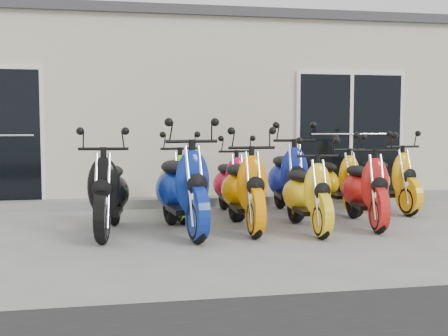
{
  "coord_description": "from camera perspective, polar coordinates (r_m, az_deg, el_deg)",
  "views": [
    {
      "loc": [
        -1.49,
        -7.3,
        1.4
      ],
      "look_at": [
        0.0,
        0.6,
        0.75
      ],
      "focal_mm": 45.0,
      "sensor_mm": 36.0,
      "label": 1
    }
  ],
  "objects": [
    {
      "name": "scooter_back_yellow",
      "position": [
        8.95,
        11.33,
        -0.48
      ],
      "size": [
        0.81,
        1.74,
        1.24
      ],
      "primitive_type": null,
      "rotation": [
        0.0,
        0.0,
        0.12
      ],
      "color": "#FFAA03",
      "rests_on": "ground"
    },
    {
      "name": "scooter_back_extra",
      "position": [
        9.27,
        16.29,
        -0.25
      ],
      "size": [
        0.79,
        1.79,
        1.29
      ],
      "primitive_type": null,
      "rotation": [
        0.0,
        0.0,
        0.09
      ],
      "color": "#FFB40D",
      "rests_on": "ground"
    },
    {
      "name": "building",
      "position": [
        12.59,
        -3.9,
        5.53
      ],
      "size": [
        14.0,
        6.0,
        3.2
      ],
      "primitive_type": "cube",
      "color": "beige",
      "rests_on": "ground"
    },
    {
      "name": "scooter_back_green",
      "position": [
        8.31,
        -5.02,
        -0.63
      ],
      "size": [
        0.79,
        1.79,
        1.29
      ],
      "primitive_type": null,
      "rotation": [
        0.0,
        0.0,
        0.09
      ],
      "color": "#62C419",
      "rests_on": "ground"
    },
    {
      "name": "scooter_front_black",
      "position": [
        7.18,
        -11.65,
        -1.26
      ],
      "size": [
        0.86,
        1.9,
        1.36
      ],
      "primitive_type": null,
      "rotation": [
        0.0,
        0.0,
        -0.11
      ],
      "color": "black",
      "rests_on": "ground"
    },
    {
      "name": "scooter_back_blue",
      "position": [
        8.55,
        6.51,
        -0.04
      ],
      "size": [
        0.88,
        1.98,
        1.42
      ],
      "primitive_type": null,
      "rotation": [
        0.0,
        0.0,
        -0.09
      ],
      "color": "navy",
      "rests_on": "ground"
    },
    {
      "name": "roof_cap",
      "position": [
        12.73,
        -3.94,
        13.11
      ],
      "size": [
        14.2,
        6.2,
        0.16
      ],
      "primitive_type": "cube",
      "color": "#3F3F42",
      "rests_on": "building"
    },
    {
      "name": "ground",
      "position": [
        7.58,
        0.84,
        -6.02
      ],
      "size": [
        80.0,
        80.0,
        0.0
      ],
      "primitive_type": "plane",
      "color": "gray",
      "rests_on": "ground"
    },
    {
      "name": "door_left",
      "position": [
        9.63,
        -20.95,
        3.49
      ],
      "size": [
        1.07,
        0.08,
        2.22
      ],
      "primitive_type": "cube",
      "color": "black",
      "rests_on": "front_step"
    },
    {
      "name": "door_right",
      "position": [
        10.32,
        12.7,
        3.74
      ],
      "size": [
        2.02,
        0.08,
        2.22
      ],
      "primitive_type": "cube",
      "color": "black",
      "rests_on": "front_step"
    },
    {
      "name": "scooter_front_blue",
      "position": [
        7.09,
        -4.27,
        -0.81
      ],
      "size": [
        1.0,
        2.06,
        1.46
      ],
      "primitive_type": null,
      "rotation": [
        0.0,
        0.0,
        0.14
      ],
      "color": "navy",
      "rests_on": "ground"
    },
    {
      "name": "front_step",
      "position": [
        9.53,
        -1.58,
        -3.37
      ],
      "size": [
        14.0,
        0.4,
        0.15
      ],
      "primitive_type": "cube",
      "color": "gray",
      "rests_on": "ground"
    },
    {
      "name": "scooter_front_orange_a",
      "position": [
        7.34,
        2.05,
        -1.04
      ],
      "size": [
        0.67,
        1.83,
        1.35
      ],
      "primitive_type": null,
      "rotation": [
        0.0,
        0.0,
        -0.0
      ],
      "color": "#FF8A00",
      "rests_on": "ground"
    },
    {
      "name": "scooter_front_red",
      "position": [
        7.86,
        14.15,
        -1.04
      ],
      "size": [
        0.87,
        1.81,
        1.29
      ],
      "primitive_type": null,
      "rotation": [
        0.0,
        0.0,
        -0.14
      ],
      "color": "red",
      "rests_on": "ground"
    },
    {
      "name": "scooter_back_red",
      "position": [
        8.48,
        0.71,
        -0.71
      ],
      "size": [
        0.63,
        1.67,
        1.22
      ],
      "primitive_type": null,
      "rotation": [
        0.0,
        0.0,
        0.02
      ],
      "color": "red",
      "rests_on": "ground"
    },
    {
      "name": "scooter_front_orange_b",
      "position": [
        7.33,
        8.44,
        -1.57
      ],
      "size": [
        0.63,
        1.68,
        1.23
      ],
      "primitive_type": null,
      "rotation": [
        0.0,
        0.0,
        -0.01
      ],
      "color": "yellow",
      "rests_on": "ground"
    }
  ]
}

